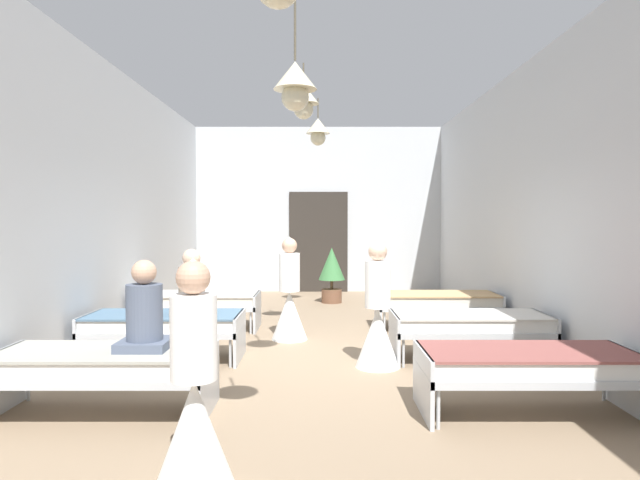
{
  "coord_description": "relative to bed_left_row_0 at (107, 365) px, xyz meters",
  "views": [
    {
      "loc": [
        0.04,
        -6.75,
        1.73
      ],
      "look_at": [
        0.0,
        1.86,
        1.41
      ],
      "focal_mm": 30.96,
      "sensor_mm": 36.0,
      "label": 1
    }
  ],
  "objects": [
    {
      "name": "ground_plane",
      "position": [
        1.88,
        1.9,
        -0.49
      ],
      "size": [
        6.47,
        13.61,
        0.1
      ],
      "primitive_type": "cube",
      "color": "#8C755B"
    },
    {
      "name": "room_shell",
      "position": [
        1.88,
        3.21,
        1.55
      ],
      "size": [
        6.27,
        13.21,
        3.95
      ],
      "color": "silver",
      "rests_on": "ground"
    },
    {
      "name": "bed_left_row_0",
      "position": [
        0.0,
        0.0,
        0.0
      ],
      "size": [
        1.9,
        0.84,
        0.57
      ],
      "color": "#B7BCC1",
      "rests_on": "ground"
    },
    {
      "name": "bed_right_row_0",
      "position": [
        3.77,
        0.0,
        0.0
      ],
      "size": [
        1.9,
        0.84,
        0.57
      ],
      "color": "#B7BCC1",
      "rests_on": "ground"
    },
    {
      "name": "bed_left_row_1",
      "position": [
        0.0,
        1.9,
        0.0
      ],
      "size": [
        1.9,
        0.84,
        0.57
      ],
      "color": "#B7BCC1",
      "rests_on": "ground"
    },
    {
      "name": "bed_right_row_1",
      "position": [
        3.77,
        1.9,
        0.0
      ],
      "size": [
        1.9,
        0.84,
        0.57
      ],
      "color": "#B7BCC1",
      "rests_on": "ground"
    },
    {
      "name": "bed_left_row_2",
      "position": [
        0.0,
        3.8,
        0.0
      ],
      "size": [
        1.9,
        0.84,
        0.57
      ],
      "color": "#B7BCC1",
      "rests_on": "ground"
    },
    {
      "name": "bed_right_row_2",
      "position": [
        3.77,
        3.8,
        0.0
      ],
      "size": [
        1.9,
        0.84,
        0.57
      ],
      "color": "#B7BCC1",
      "rests_on": "ground"
    },
    {
      "name": "nurse_near_aisle",
      "position": [
        2.6,
        1.57,
        0.09
      ],
      "size": [
        0.52,
        0.52,
        1.49
      ],
      "rotation": [
        0.0,
        0.0,
        3.02
      ],
      "color": "white",
      "rests_on": "ground"
    },
    {
      "name": "nurse_mid_aisle",
      "position": [
        1.48,
        3.07,
        0.09
      ],
      "size": [
        0.52,
        0.52,
        1.49
      ],
      "rotation": [
        0.0,
        0.0,
        3.52
      ],
      "color": "white",
      "rests_on": "ground"
    },
    {
      "name": "nurse_far_aisle",
      "position": [
        1.11,
        -1.33,
        0.09
      ],
      "size": [
        0.52,
        0.52,
        1.49
      ],
      "rotation": [
        0.0,
        0.0,
        6.07
      ],
      "color": "white",
      "rests_on": "ground"
    },
    {
      "name": "patient_seated_primary",
      "position": [
        0.35,
        0.05,
        0.43
      ],
      "size": [
        0.44,
        0.44,
        0.8
      ],
      "color": "#515B70",
      "rests_on": "bed_left_row_0"
    },
    {
      "name": "patient_seated_secondary",
      "position": [
        0.35,
        1.86,
        0.43
      ],
      "size": [
        0.44,
        0.44,
        0.8
      ],
      "color": "gray",
      "rests_on": "bed_left_row_1"
    },
    {
      "name": "potted_plant",
      "position": [
        2.17,
        6.61,
        0.24
      ],
      "size": [
        0.55,
        0.55,
        1.15
      ],
      "color": "brown",
      "rests_on": "ground"
    }
  ]
}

